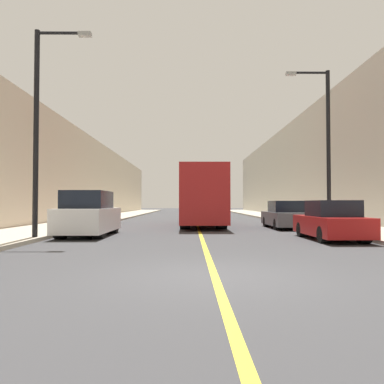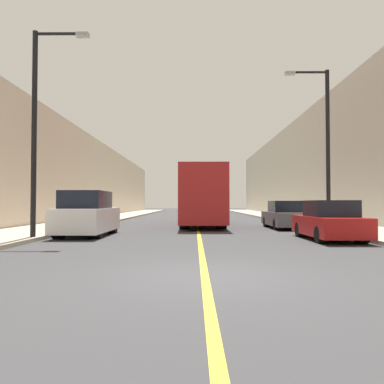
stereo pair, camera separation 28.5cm
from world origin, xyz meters
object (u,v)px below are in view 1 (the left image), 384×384
Objects in this scene: car_right_near at (331,222)px; car_right_mid at (285,216)px; street_lamp_left at (40,120)px; street_lamp_right at (325,140)px; bus at (201,196)px; parked_suv_left at (89,215)px.

car_right_near is 0.91× the size of car_right_mid.
street_lamp_right is (12.50, 4.12, -0.04)m from street_lamp_left.
street_lamp_right is (5.99, -5.49, 2.71)m from bus.
street_lamp_left is at bearing -161.75° from street_lamp_right.
parked_suv_left reaches higher than car_right_mid.
bus is 2.29× the size of parked_suv_left.
parked_suv_left is at bearing -153.74° from car_right_mid.
parked_suv_left is 0.57× the size of street_lamp_right.
street_lamp_left reaches higher than car_right_near.
parked_suv_left is at bearing -169.78° from street_lamp_right.
street_lamp_left is (-1.32, -2.11, 3.73)m from parked_suv_left.
street_lamp_right is at bearing 10.22° from parked_suv_left.
bus is 2.47× the size of car_right_near.
street_lamp_left reaches higher than parked_suv_left.
car_right_mid reaches higher than car_right_near.
street_lamp_right is at bearing -42.51° from bus.
street_lamp_left is (-6.51, -9.61, 2.75)m from bus.
bus is 2.25× the size of car_right_mid.
car_right_near is 11.98m from street_lamp_left.
car_right_near is 0.52× the size of street_lamp_left.
parked_suv_left is 4.48m from street_lamp_left.
street_lamp_left is 1.01× the size of street_lamp_right.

